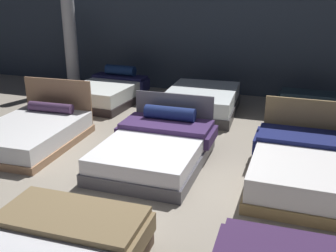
# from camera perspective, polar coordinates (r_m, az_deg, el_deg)

# --- Properties ---
(ground_plane) EXTENTS (18.00, 18.00, 0.02)m
(ground_plane) POSITION_cam_1_polar(r_m,az_deg,el_deg) (6.02, -3.14, -6.96)
(ground_plane) COLOR gray
(showroom_back_wall) EXTENTS (18.00, 0.06, 3.50)m
(showroom_back_wall) POSITION_cam_1_polar(r_m,az_deg,el_deg) (10.33, 7.75, 14.34)
(showroom_back_wall) COLOR #333D4C
(showroom_back_wall) RESTS_ON ground_plane
(bed_3) EXTENTS (1.63, 2.16, 1.00)m
(bed_3) POSITION_cam_1_polar(r_m,az_deg,el_deg) (7.40, -19.52, -0.96)
(bed_3) COLOR #966E51
(bed_3) RESTS_ON ground_plane
(bed_4) EXTENTS (1.66, 2.15, 0.92)m
(bed_4) POSITION_cam_1_polar(r_m,az_deg,el_deg) (6.27, -1.76, -3.22)
(bed_4) COLOR #4E4D55
(bed_4) RESTS_ON ground_plane
(bed_5) EXTENTS (1.71, 2.10, 1.02)m
(bed_5) POSITION_cam_1_polar(r_m,az_deg,el_deg) (5.91, 20.21, -5.86)
(bed_5) COLOR olive
(bed_5) RESTS_ON ground_plane
(bed_6) EXTENTS (1.55, 2.03, 0.81)m
(bed_6) POSITION_cam_1_polar(r_m,az_deg,el_deg) (9.62, -8.96, 4.91)
(bed_6) COLOR black
(bed_6) RESTS_ON ground_plane
(bed_7) EXTENTS (1.68, 2.21, 0.53)m
(bed_7) POSITION_cam_1_polar(r_m,az_deg,el_deg) (8.79, 4.92, 3.60)
(bed_7) COLOR #353233
(bed_7) RESTS_ON ground_plane
(bed_8) EXTENTS (1.55, 2.15, 0.49)m
(bed_8) POSITION_cam_1_polar(r_m,az_deg,el_deg) (8.61, 20.50, 1.73)
(bed_8) COLOR brown
(bed_8) RESTS_ON ground_plane
(support_pillar) EXTENTS (0.34, 0.34, 3.50)m
(support_pillar) POSITION_cam_1_polar(r_m,az_deg,el_deg) (11.01, -14.35, 14.25)
(support_pillar) COLOR silver
(support_pillar) RESTS_ON ground_plane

